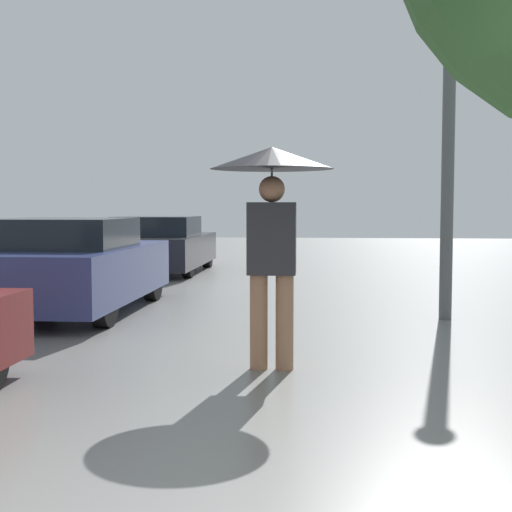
# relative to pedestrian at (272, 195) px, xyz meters

# --- Properties ---
(pedestrian) EXTENTS (1.07, 1.07, 1.93)m
(pedestrian) POSITION_rel_pedestrian_xyz_m (0.00, 0.00, 0.00)
(pedestrian) COLOR #9E7051
(pedestrian) RESTS_ON ground_plane
(parked_car_middle) EXTENTS (1.87, 3.91, 1.27)m
(parked_car_middle) POSITION_rel_pedestrian_xyz_m (-2.94, 3.16, -0.91)
(parked_car_middle) COLOR navy
(parked_car_middle) RESTS_ON ground_plane
(parked_car_farthest) EXTENTS (1.88, 4.00, 1.21)m
(parked_car_farthest) POSITION_rel_pedestrian_xyz_m (-3.04, 9.00, -0.95)
(parked_car_farthest) COLOR black
(parked_car_farthest) RESTS_ON ground_plane
(street_lamp) EXTENTS (0.26, 0.26, 3.90)m
(street_lamp) POSITION_rel_pedestrian_xyz_m (2.00, 2.96, 0.63)
(street_lamp) COLOR #515456
(street_lamp) RESTS_ON ground_plane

